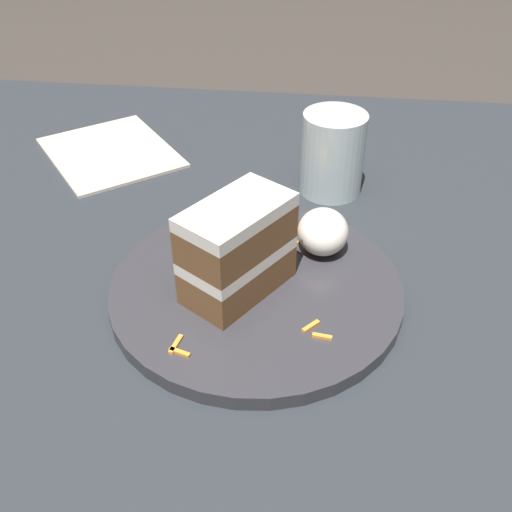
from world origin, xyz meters
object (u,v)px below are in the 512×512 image
plate (256,289)px  orange_garnish (263,221)px  menu_card (110,152)px  cream_dollop (323,232)px  cake_slice (237,249)px  drinking_glass (332,159)px

plate → orange_garnish: orange_garnish is taller
plate → orange_garnish: 0.10m
menu_card → cream_dollop: bearing=-73.8°
cake_slice → cream_dollop: (-0.07, 0.08, -0.02)m
cake_slice → drinking_glass: (-0.22, 0.08, -0.02)m
cake_slice → orange_garnish: size_ratio=1.94×
plate → orange_garnish: bearing=-177.5°
plate → cake_slice: 0.06m
plate → cake_slice: bearing=-59.0°
orange_garnish → menu_card: 0.28m
menu_card → drinking_glass: bearing=-50.0°
orange_garnish → drinking_glass: 0.13m
plate → drinking_glass: bearing=162.1°
cake_slice → drinking_glass: cake_slice is taller
plate → menu_card: plate is taller
plate → drinking_glass: size_ratio=2.84×
orange_garnish → cake_slice: bearing=-6.0°
plate → orange_garnish: (-0.10, -0.00, 0.01)m
drinking_glass → cake_slice: bearing=-20.9°
plate → cream_dollop: 0.09m
cream_dollop → drinking_glass: 0.15m
drinking_glass → menu_card: drinking_glass is taller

